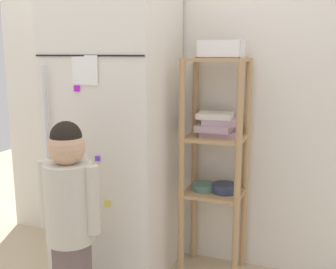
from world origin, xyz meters
TOP-DOWN VIEW (x-y plane):
  - kitchen_wall_back at (0.00, 0.33)m, footprint 2.39×0.03m
  - refrigerator at (-0.17, 0.02)m, footprint 0.63×0.60m
  - child_standing at (-0.15, -0.50)m, footprint 0.32×0.24m
  - pantry_shelf_unit at (0.40, 0.16)m, footprint 0.35×0.30m
  - fruit_bin at (0.41, 0.17)m, footprint 0.24×0.16m

SIDE VIEW (x-z plane):
  - child_standing at x=-0.15m, z-range 0.10..1.10m
  - pantry_shelf_unit at x=0.40m, z-range 0.12..1.39m
  - refrigerator at x=-0.17m, z-range 0.00..1.83m
  - kitchen_wall_back at x=0.00m, z-range 0.00..2.33m
  - fruit_bin at x=0.41m, z-range 1.26..1.36m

